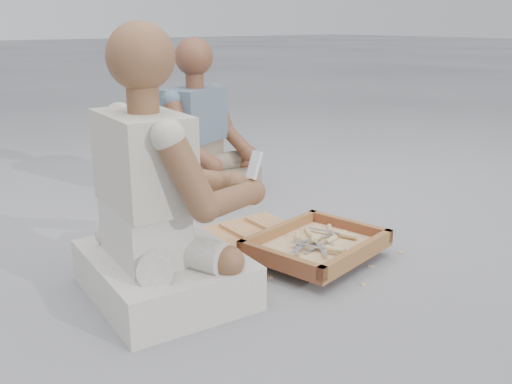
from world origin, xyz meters
TOP-DOWN VIEW (x-y plane):
  - ground at (0.00, 0.00)m, footprint 60.00×60.00m
  - carved_panel at (-0.01, 0.28)m, footprint 0.67×0.46m
  - tool_tray at (0.19, -0.02)m, footprint 0.58×0.51m
  - chisel_0 at (0.24, -0.02)m, footprint 0.22×0.07m
  - chisel_1 at (0.33, -0.02)m, footprint 0.10×0.21m
  - chisel_2 at (0.18, 0.00)m, footprint 0.21×0.09m
  - chisel_3 at (0.17, -0.11)m, footprint 0.12×0.20m
  - chisel_4 at (0.19, 0.00)m, footprint 0.12×0.20m
  - chisel_5 at (0.15, 0.06)m, footprint 0.16×0.18m
  - chisel_6 at (0.23, 0.08)m, footprint 0.12×0.20m
  - chisel_7 at (0.32, 0.02)m, footprint 0.22×0.05m
  - chisel_8 at (0.34, 0.07)m, footprint 0.16×0.18m
  - wood_chip_0 at (0.31, 0.24)m, footprint 0.02×0.02m
  - wood_chip_1 at (0.17, -0.28)m, footprint 0.02×0.02m
  - wood_chip_2 at (0.26, 0.00)m, footprint 0.02×0.02m
  - wood_chip_3 at (0.12, 0.09)m, footprint 0.02×0.02m
  - wood_chip_4 at (0.52, -0.17)m, footprint 0.02×0.02m
  - wood_chip_5 at (0.19, -0.12)m, footprint 0.02×0.02m
  - wood_chip_6 at (0.32, -0.19)m, footprint 0.02×0.02m
  - wood_chip_7 at (0.14, 0.32)m, footprint 0.02×0.02m
  - wood_chip_8 at (0.17, -0.07)m, footprint 0.02×0.02m
  - wood_chip_9 at (-0.06, -0.03)m, footprint 0.02×0.02m
  - wood_chip_10 at (0.19, 0.35)m, footprint 0.02×0.02m
  - craftsman at (-0.44, 0.09)m, footprint 0.64×0.63m
  - companion at (0.27, 1.01)m, footprint 0.67×0.61m
  - mobile_phone at (-0.11, 0.01)m, footprint 0.05×0.05m

SIDE VIEW (x-z plane):
  - ground at x=0.00m, z-range 0.00..0.00m
  - wood_chip_0 at x=0.31m, z-range 0.00..0.00m
  - wood_chip_1 at x=0.17m, z-range 0.00..0.00m
  - wood_chip_2 at x=0.26m, z-range 0.00..0.00m
  - wood_chip_3 at x=0.12m, z-range 0.00..0.00m
  - wood_chip_4 at x=0.52m, z-range 0.00..0.00m
  - wood_chip_5 at x=0.19m, z-range 0.00..0.00m
  - wood_chip_6 at x=0.32m, z-range 0.00..0.00m
  - wood_chip_7 at x=0.14m, z-range 0.00..0.00m
  - wood_chip_8 at x=0.17m, z-range 0.00..0.00m
  - wood_chip_9 at x=-0.06m, z-range 0.00..0.00m
  - wood_chip_10 at x=0.19m, z-range 0.00..0.00m
  - carved_panel at x=-0.01m, z-range 0.00..0.04m
  - tool_tray at x=0.19m, z-range 0.03..0.10m
  - chisel_8 at x=0.34m, z-range 0.06..0.08m
  - chisel_7 at x=0.32m, z-range 0.06..0.08m
  - chisel_0 at x=0.24m, z-range 0.06..0.08m
  - chisel_6 at x=0.23m, z-range 0.06..0.08m
  - chisel_1 at x=0.33m, z-range 0.07..0.09m
  - chisel_5 at x=0.15m, z-range 0.07..0.09m
  - chisel_2 at x=0.18m, z-range 0.07..0.09m
  - chisel_4 at x=0.19m, z-range 0.07..0.09m
  - chisel_3 at x=0.17m, z-range 0.08..0.10m
  - companion at x=0.27m, z-range -0.14..0.71m
  - craftsman at x=-0.44m, z-range -0.15..0.78m
  - mobile_phone at x=-0.11m, z-range 0.39..0.49m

